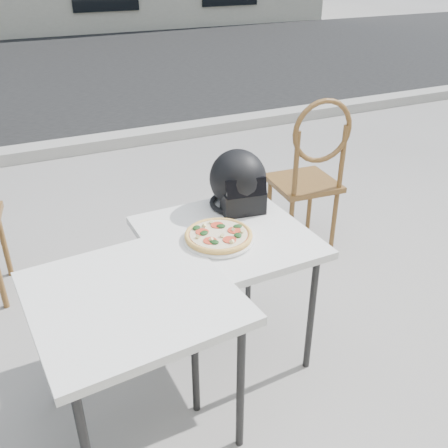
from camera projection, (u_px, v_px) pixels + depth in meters
name	position (u px, v px, depth m)	size (l,w,h in m)	color
ground	(279.00, 300.00, 2.93)	(80.00, 80.00, 0.00)	gray
street_asphalt	(67.00, 71.00, 8.47)	(30.00, 8.00, 0.00)	black
curb	(134.00, 138.00, 5.27)	(30.00, 0.25, 0.12)	#9E9B94
cafe_table_main	(226.00, 245.00, 2.29)	(0.73, 0.73, 0.68)	silver
plate	(219.00, 239.00, 2.19)	(0.36, 0.36, 0.02)	silver
pizza	(219.00, 235.00, 2.18)	(0.37, 0.37, 0.04)	#E1AD52
helmet	(238.00, 182.00, 2.44)	(0.32, 0.33, 0.29)	black
cafe_chair_main	(311.00, 168.00, 3.16)	(0.44, 0.44, 1.06)	brown
cafe_table_side	(132.00, 307.00, 1.87)	(0.78, 0.78, 0.69)	silver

